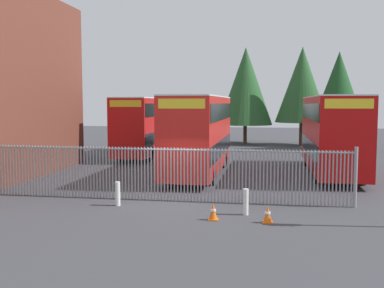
% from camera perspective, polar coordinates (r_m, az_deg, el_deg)
% --- Properties ---
extents(ground_plane, '(100.00, 100.00, 0.00)m').
position_cam_1_polar(ground_plane, '(26.61, 1.45, -3.53)').
color(ground_plane, '#3D3D42').
extents(palisade_fence, '(15.23, 0.14, 2.35)m').
position_cam_1_polar(palisade_fence, '(18.74, -3.50, -3.56)').
color(palisade_fence, gray).
rests_on(palisade_fence, ground).
extents(double_decker_bus_near_gate, '(2.54, 10.81, 4.42)m').
position_cam_1_polar(double_decker_bus_near_gate, '(26.90, 17.18, 1.53)').
color(double_decker_bus_near_gate, '#B70C0C').
rests_on(double_decker_bus_near_gate, ground).
extents(double_decker_bus_behind_fence_left, '(2.54, 10.81, 4.42)m').
position_cam_1_polar(double_decker_bus_behind_fence_left, '(25.53, 0.98, 1.58)').
color(double_decker_bus_behind_fence_left, red).
rests_on(double_decker_bus_behind_fence_left, ground).
extents(double_decker_bus_behind_fence_right, '(2.54, 10.81, 4.42)m').
position_cam_1_polar(double_decker_bus_behind_fence_right, '(34.85, -5.61, 2.51)').
color(double_decker_bus_behind_fence_right, red).
rests_on(double_decker_bus_behind_fence_right, ground).
extents(bollard_near_left, '(0.20, 0.20, 0.95)m').
position_cam_1_polar(bollard_near_left, '(18.10, -9.34, -6.20)').
color(bollard_near_left, silver).
rests_on(bollard_near_left, ground).
extents(bollard_center_front, '(0.20, 0.20, 0.95)m').
position_cam_1_polar(bollard_center_front, '(16.54, 6.78, -7.25)').
color(bollard_center_front, silver).
rests_on(bollard_center_front, ground).
extents(traffic_cone_by_gate, '(0.34, 0.34, 0.59)m').
position_cam_1_polar(traffic_cone_by_gate, '(15.77, 2.69, -8.52)').
color(traffic_cone_by_gate, orange).
rests_on(traffic_cone_by_gate, ground).
extents(traffic_cone_mid_forecourt, '(0.34, 0.34, 0.59)m').
position_cam_1_polar(traffic_cone_mid_forecourt, '(15.60, 9.50, -8.74)').
color(traffic_cone_mid_forecourt, orange).
rests_on(traffic_cone_mid_forecourt, ground).
extents(tree_tall_back, '(4.96, 4.96, 9.31)m').
position_cam_1_polar(tree_tall_back, '(44.27, 13.69, 7.26)').
color(tree_tall_back, '#4C3823').
rests_on(tree_tall_back, ground).
extents(tree_short_side, '(4.19, 4.19, 8.45)m').
position_cam_1_polar(tree_short_side, '(41.21, 17.99, 6.89)').
color(tree_short_side, '#4C3823').
rests_on(tree_short_side, ground).
extents(tree_mid_row, '(5.33, 5.33, 9.51)m').
position_cam_1_polar(tree_mid_row, '(45.37, 6.76, 7.24)').
color(tree_mid_row, '#4C3823').
rests_on(tree_mid_row, ground).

